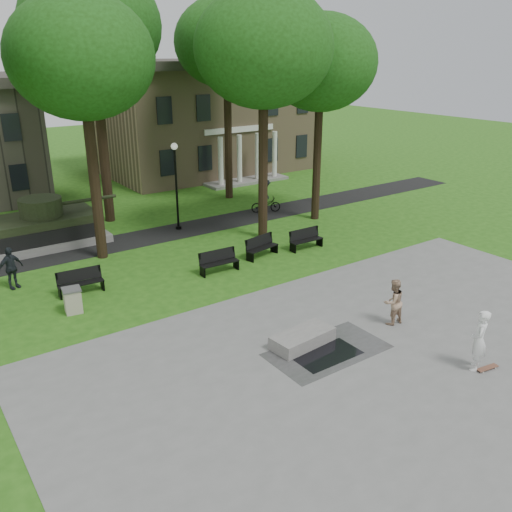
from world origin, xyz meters
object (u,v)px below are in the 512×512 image
at_px(friend_watching, 393,302).
at_px(trash_bin, 73,300).
at_px(concrete_block, 302,338).
at_px(park_bench_0, 80,281).
at_px(cyclist, 266,199).
at_px(skateboarder, 479,340).

xyz_separation_m(friend_watching, trash_bin, (-9.07, 7.54, -0.39)).
bearing_deg(concrete_block, park_bench_0, 119.17).
xyz_separation_m(cyclist, trash_bin, (-13.90, -6.76, -0.34)).
distance_m(skateboarder, cyclist, 18.52).
xyz_separation_m(skateboarder, park_bench_0, (-8.11, 12.61, -0.48)).
distance_m(skateboarder, park_bench_0, 15.00).
distance_m(cyclist, trash_bin, 15.46).
relative_size(skateboarder, trash_bin, 2.06).
distance_m(cyclist, park_bench_0, 14.12).
xyz_separation_m(skateboarder, friend_watching, (0.17, 3.52, -0.13)).
bearing_deg(trash_bin, cyclist, 25.93).
bearing_deg(cyclist, concrete_block, 171.52).
bearing_deg(concrete_block, skateboarder, -50.93).
relative_size(friend_watching, cyclist, 0.84).
bearing_deg(friend_watching, cyclist, -103.49).
bearing_deg(cyclist, friend_watching, -175.40).
bearing_deg(trash_bin, park_bench_0, 62.98).
bearing_deg(cyclist, trash_bin, 139.21).
distance_m(friend_watching, cyclist, 15.10).
bearing_deg(park_bench_0, skateboarder, -53.01).
distance_m(concrete_block, cyclist, 16.02).
bearing_deg(cyclist, skateboarder, -172.41).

